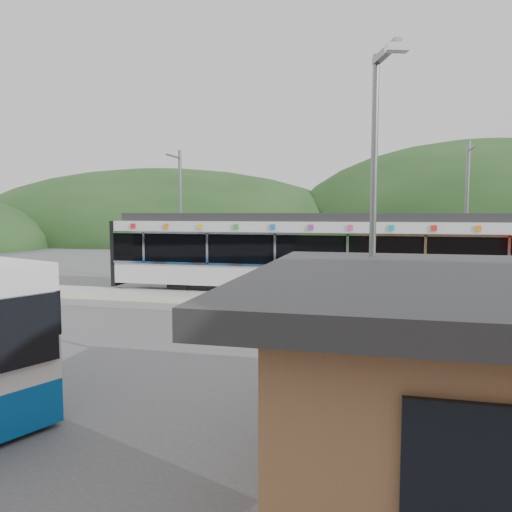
# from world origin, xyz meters

# --- Properties ---
(ground) EXTENTS (120.00, 120.00, 0.00)m
(ground) POSITION_xyz_m (0.00, 0.00, 0.00)
(ground) COLOR #4C4C4F
(ground) RESTS_ON ground
(hills) EXTENTS (146.00, 149.00, 26.00)m
(hills) POSITION_xyz_m (6.19, 5.29, 0.00)
(hills) COLOR #1E3D19
(hills) RESTS_ON ground
(platform) EXTENTS (26.00, 3.20, 0.30)m
(platform) POSITION_xyz_m (0.00, 3.30, 0.15)
(platform) COLOR #9E9E99
(platform) RESTS_ON ground
(yellow_line) EXTENTS (26.00, 0.10, 0.01)m
(yellow_line) POSITION_xyz_m (0.00, 2.00, 0.30)
(yellow_line) COLOR yellow
(yellow_line) RESTS_ON platform
(train) EXTENTS (20.44, 3.01, 3.74)m
(train) POSITION_xyz_m (1.41, 6.00, 2.06)
(train) COLOR black
(train) RESTS_ON ground
(catenary_mast_west) EXTENTS (0.18, 1.80, 7.00)m
(catenary_mast_west) POSITION_xyz_m (-7.00, 8.56, 3.65)
(catenary_mast_west) COLOR slate
(catenary_mast_west) RESTS_ON ground
(catenary_mast_east) EXTENTS (0.18, 1.80, 7.00)m
(catenary_mast_east) POSITION_xyz_m (7.00, 8.56, 3.65)
(catenary_mast_east) COLOR slate
(catenary_mast_east) RESTS_ON ground
(lamp_post) EXTENTS (0.47, 1.19, 6.56)m
(lamp_post) POSITION_xyz_m (2.98, -6.78, 3.90)
(lamp_post) COLOR slate
(lamp_post) RESTS_ON ground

